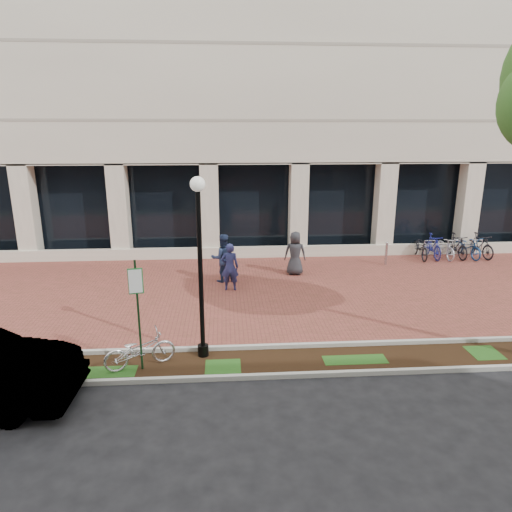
{
  "coord_description": "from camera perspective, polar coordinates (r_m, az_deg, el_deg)",
  "views": [
    {
      "loc": [
        -1.33,
        -15.47,
        5.63
      ],
      "look_at": [
        -0.32,
        -0.8,
        1.54
      ],
      "focal_mm": 32.0,
      "sensor_mm": 36.0,
      "label": 1
    }
  ],
  "objects": [
    {
      "name": "bike_rack_cluster",
      "position": [
        22.41,
        23.03,
        1.1
      ],
      "size": [
        3.57,
        1.96,
        1.1
      ],
      "rotation": [
        0.0,
        0.0,
        0.04
      ],
      "color": "black",
      "rests_on": "ground"
    },
    {
      "name": "brick_plaza",
      "position": [
        16.52,
        0.91,
        -4.36
      ],
      "size": [
        40.0,
        9.0,
        0.01
      ],
      "primitive_type": "cube",
      "color": "brown",
      "rests_on": "ground"
    },
    {
      "name": "lamppost",
      "position": [
        11.15,
        -7.0,
        -0.43
      ],
      "size": [
        0.36,
        0.36,
        4.58
      ],
      "color": "black",
      "rests_on": "ground"
    },
    {
      "name": "locked_bicycle",
      "position": [
        11.66,
        -14.32,
        -11.3
      ],
      "size": [
        1.84,
        1.21,
        0.91
      ],
      "primitive_type": "imported",
      "rotation": [
        0.0,
        0.0,
        1.95
      ],
      "color": "silver",
      "rests_on": "ground"
    },
    {
      "name": "curb_plaza_side",
      "position": [
        12.38,
        2.69,
        -11.21
      ],
      "size": [
        40.0,
        0.12,
        0.12
      ],
      "primitive_type": "cube",
      "color": "#ABACA2",
      "rests_on": "ground"
    },
    {
      "name": "curb_street_side",
      "position": [
        11.07,
        3.61,
        -14.69
      ],
      "size": [
        40.0,
        0.12,
        0.12
      ],
      "primitive_type": "cube",
      "color": "#ABACA2",
      "rests_on": "ground"
    },
    {
      "name": "pedestrian_mid",
      "position": [
        17.31,
        -4.17,
        -0.25
      ],
      "size": [
        1.01,
        0.84,
        1.86
      ],
      "primitive_type": "imported",
      "rotation": [
        0.0,
        0.0,
        3.31
      ],
      "color": "#1D2A49",
      "rests_on": "ground"
    },
    {
      "name": "pedestrian_left",
      "position": [
        16.37,
        -3.29,
        -1.37
      ],
      "size": [
        0.66,
        0.45,
        1.74
      ],
      "primitive_type": "imported",
      "rotation": [
        0.0,
        0.0,
        3.08
      ],
      "color": "#202350",
      "rests_on": "ground"
    },
    {
      "name": "bollard",
      "position": [
        20.28,
        15.97,
        0.34
      ],
      "size": [
        0.12,
        0.12,
        1.02
      ],
      "color": "#AFAFB4",
      "rests_on": "ground"
    },
    {
      "name": "parking_sign",
      "position": [
        11.03,
        -14.58,
        -5.67
      ],
      "size": [
        0.34,
        0.07,
        2.77
      ],
      "rotation": [
        0.0,
        0.0,
        0.17
      ],
      "color": "#133619",
      "rests_on": "ground"
    },
    {
      "name": "planting_strip",
      "position": [
        11.74,
        3.12,
        -13.09
      ],
      "size": [
        40.0,
        1.5,
        0.01
      ],
      "primitive_type": "cube",
      "color": "black",
      "rests_on": "ground"
    },
    {
      "name": "ground",
      "position": [
        16.52,
        0.91,
        -4.38
      ],
      "size": [
        120.0,
        120.0,
        0.0
      ],
      "primitive_type": "plane",
      "color": "black",
      "rests_on": "ground"
    },
    {
      "name": "pedestrian_right",
      "position": [
        18.19,
        4.91,
        0.34
      ],
      "size": [
        0.93,
        0.67,
        1.76
      ],
      "primitive_type": "imported",
      "rotation": [
        0.0,
        0.0,
        3.0
      ],
      "color": "#28292D",
      "rests_on": "ground"
    },
    {
      "name": "near_office_building",
      "position": [
        26.35,
        -1.1,
        25.2
      ],
      "size": [
        40.0,
        12.12,
        16.0
      ],
      "color": "beige",
      "rests_on": "ground"
    }
  ]
}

